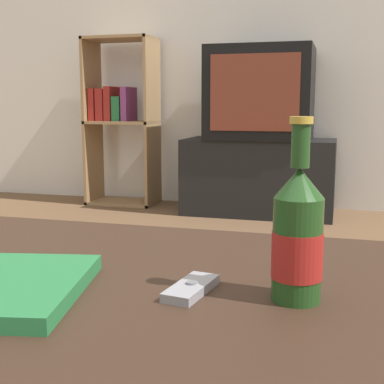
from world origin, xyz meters
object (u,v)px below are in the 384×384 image
Objects in this scene: television at (261,93)px; table_book at (20,288)px; bookshelf at (119,117)px; cell_phone at (191,288)px; beer_bottle at (298,237)px; tv_stand at (259,177)px.

television is 2.12× the size of table_book.
cell_phone is at bearing -64.65° from bookshelf.
table_book is (-0.24, -0.08, 0.00)m from cell_phone.
beer_bottle is at bearing -62.04° from bookshelf.
beer_bottle is 0.86× the size of table_book.
television is at bearing -90.00° from tv_stand.
tv_stand is 1.09m from bookshelf.
television is (-0.00, -0.00, 0.53)m from tv_stand.
television is 1.03m from bookshelf.
tv_stand is at bearing 90.00° from television.
beer_bottle reaches higher than cell_phone.
television reaches higher than tv_stand.
table_book is (0.07, -2.78, -0.34)m from television.
bookshelf is 4.44× the size of beer_bottle.
tv_stand is 3.13× the size of table_book.
bookshelf is 3.15m from beer_bottle.
television is 0.56× the size of bookshelf.
table_book is at bearing -153.01° from cell_phone.
television reaches higher than cell_phone.
table_book is at bearing -69.34° from bookshelf.
tv_stand reaches higher than cell_phone.
television is 2.80m from table_book.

